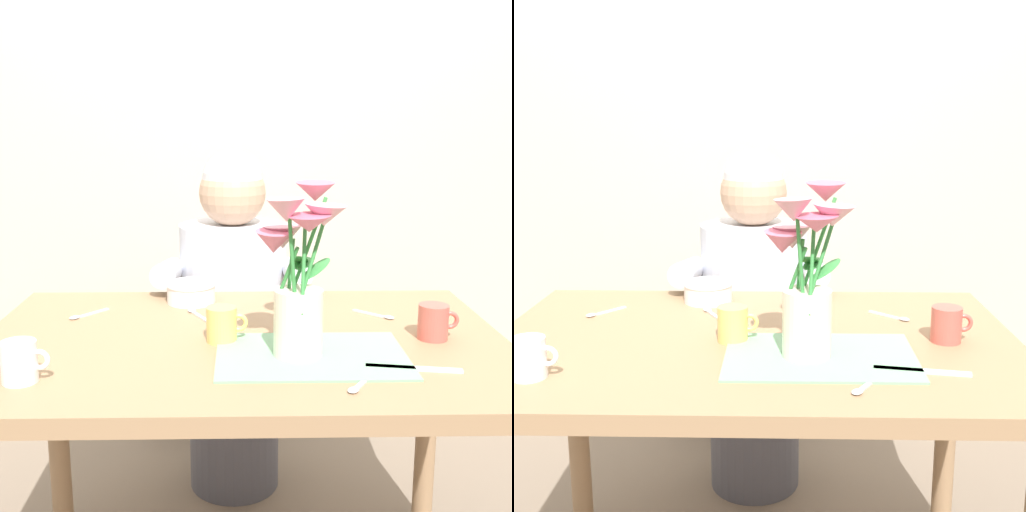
% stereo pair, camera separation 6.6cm
% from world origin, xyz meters
% --- Properties ---
extents(wood_panel_backdrop, '(4.00, 0.10, 2.50)m').
position_xyz_m(wood_panel_backdrop, '(0.00, 1.05, 1.25)').
color(wood_panel_backdrop, beige).
rests_on(wood_panel_backdrop, ground_plane).
extents(dining_table, '(1.20, 0.80, 0.74)m').
position_xyz_m(dining_table, '(0.00, 0.00, 0.64)').
color(dining_table, '#9E7A56').
rests_on(dining_table, ground_plane).
extents(seated_person, '(0.45, 0.47, 1.14)m').
position_xyz_m(seated_person, '(-0.03, 0.62, 0.56)').
color(seated_person, '#4C4C56').
rests_on(seated_person, ground_plane).
extents(striped_placemat, '(0.40, 0.28, 0.00)m').
position_xyz_m(striped_placemat, '(0.14, -0.12, 0.74)').
color(striped_placemat, '#7AB289').
rests_on(striped_placemat, dining_table).
extents(flower_vase, '(0.20, 0.21, 0.36)m').
position_xyz_m(flower_vase, '(0.12, -0.12, 0.93)').
color(flower_vase, silver).
rests_on(flower_vase, dining_table).
extents(ceramic_bowl, '(0.14, 0.14, 0.06)m').
position_xyz_m(ceramic_bowl, '(-0.14, 0.29, 0.77)').
color(ceramic_bowl, white).
rests_on(ceramic_bowl, dining_table).
extents(dinner_knife, '(0.19, 0.05, 0.00)m').
position_xyz_m(dinner_knife, '(0.34, -0.20, 0.74)').
color(dinner_knife, silver).
rests_on(dinner_knife, dining_table).
extents(ceramic_mug, '(0.09, 0.07, 0.08)m').
position_xyz_m(ceramic_mug, '(-0.42, -0.24, 0.78)').
color(ceramic_mug, silver).
rests_on(ceramic_mug, dining_table).
extents(tea_cup, '(0.09, 0.07, 0.08)m').
position_xyz_m(tea_cup, '(0.43, -0.02, 0.78)').
color(tea_cup, '#CC564C').
rests_on(tea_cup, dining_table).
extents(coffee_cup, '(0.09, 0.07, 0.08)m').
position_xyz_m(coffee_cup, '(-0.05, -0.02, 0.78)').
color(coffee_cup, '#E5C666').
rests_on(coffee_cup, dining_table).
extents(spoon_0, '(0.10, 0.09, 0.01)m').
position_xyz_m(spoon_0, '(0.35, 0.15, 0.74)').
color(spoon_0, silver).
rests_on(spoon_0, dining_table).
extents(spoon_1, '(0.09, 0.10, 0.01)m').
position_xyz_m(spoon_1, '(-0.40, 0.17, 0.74)').
color(spoon_1, silver).
rests_on(spoon_1, dining_table).
extents(spoon_2, '(0.07, 0.11, 0.01)m').
position_xyz_m(spoon_2, '(-0.12, 0.18, 0.74)').
color(spoon_2, silver).
rests_on(spoon_2, dining_table).
extents(spoon_4, '(0.08, 0.11, 0.01)m').
position_xyz_m(spoon_4, '(0.22, -0.28, 0.74)').
color(spoon_4, silver).
rests_on(spoon_4, dining_table).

